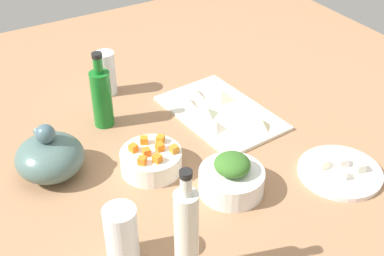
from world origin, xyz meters
The scene contains 29 objects.
tabletop centered at (0.00, 0.00, 1.50)cm, with size 190.00×190.00×3.00cm, color #A27552.
cutting_board centered at (7.91, -14.17, 3.50)cm, with size 35.57×22.64×1.00cm, color white.
plate_tofu centered at (-29.03, -24.77, 3.60)cm, with size 20.43×20.43×1.20cm, color white.
bowl_greens centered at (-20.54, 1.51, 5.87)cm, with size 15.29×15.29×5.74cm, color white.
bowl_carrots centered at (-4.04, 13.98, 5.66)cm, with size 15.12×15.12×5.33cm, color white.
teapot centered at (6.82, 35.52, 8.28)cm, with size 18.08×16.43×14.24cm.
bottle_0 centered at (20.28, 16.28, 11.83)cm, with size 5.50×5.50×21.81cm.
bottle_1 centered at (-36.76, 22.86, 14.33)cm, with size 4.64×4.64×26.59cm.
drinking_glass_0 centered at (35.33, 8.83, 9.72)cm, with size 5.79×5.79×13.45cm, color white.
drinking_glass_1 centered at (-26.30, 31.55, 9.58)cm, with size 6.72×6.72×13.17cm, color white.
carrot_cube_0 centered at (0.21, 13.73, 9.23)cm, with size 1.80×1.80×1.80cm, color orange.
carrot_cube_1 centered at (-1.65, 10.02, 9.23)cm, with size 1.80×1.80×1.80cm, color orange.
carrot_cube_2 centered at (-7.04, 17.69, 9.23)cm, with size 1.80×1.80×1.80cm, color orange.
carrot_cube_3 centered at (-6.91, 9.06, 9.23)cm, with size 1.80×1.80×1.80cm, color orange.
carrot_cube_4 centered at (-8.11, 14.25, 9.23)cm, with size 1.80×1.80×1.80cm, color orange.
carrot_cube_5 centered at (-4.55, 15.34, 9.23)cm, with size 1.80×1.80×1.80cm, color orange.
carrot_cube_6 centered at (-1.50, 17.34, 9.23)cm, with size 1.80×1.80×1.80cm, color orange.
carrot_cube_7 centered at (-4.42, 11.67, 9.23)cm, with size 1.80×1.80×1.80cm, color orange.
chopped_greens_mound centered at (-20.54, 1.51, 10.93)cm, with size 8.46×8.36×4.37cm, color #376D26.
tofu_cube_0 centered at (-31.50, -28.57, 5.30)cm, with size 2.20×2.20×2.20cm, color white.
tofu_cube_1 centered at (-27.94, -26.35, 5.30)cm, with size 2.20×2.20×2.20cm, color white.
tofu_cube_2 centered at (-31.26, -22.90, 5.30)cm, with size 2.20×2.20×2.20cm, color white.
tofu_cube_3 centered at (-25.99, -21.89, 5.30)cm, with size 2.20×2.20×2.20cm, color #EFEDCD.
dumpling_0 centered at (-4.55, -19.17, 5.34)cm, with size 4.47×4.41×2.69cm, color beige.
dumpling_1 centered at (18.32, -12.32, 5.15)cm, with size 4.71×4.03×2.30cm, color beige.
dumpling_2 centered at (8.13, -9.82, 5.20)cm, with size 5.26×4.49×2.40cm, color beige.
dumpling_3 centered at (14.95, -7.83, 5.07)cm, with size 4.95×4.32×2.15cm, color beige.
dumpling_4 centered at (13.08, -17.97, 5.50)cm, with size 5.95×5.06×3.01cm, color beige.
dumpling_5 centered at (1.36, -8.35, 5.21)cm, with size 4.70×4.48×2.42cm, color beige.
Camera 1 is at (-94.96, 55.97, 85.52)cm, focal length 48.81 mm.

